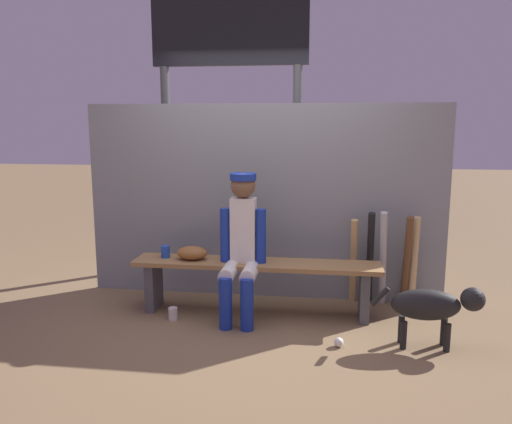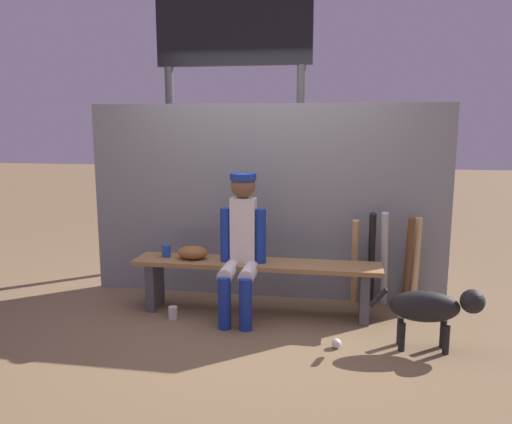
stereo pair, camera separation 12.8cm
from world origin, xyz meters
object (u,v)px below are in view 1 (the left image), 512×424
Objects in this scene: cup_on_ground at (173,314)px; dog at (433,306)px; dugout_bench at (256,274)px; player_seated at (241,241)px; bat_aluminum_silver at (383,259)px; bat_wood_dark at (407,262)px; cup_on_bench at (165,252)px; scoreboard at (235,53)px; baseball_glove at (192,253)px; bat_wood_tan at (353,261)px; bat_wood_natural at (414,262)px; baseball at (339,342)px; bat_aluminum_black at (370,258)px.

cup_on_ground is 2.17m from dog.
player_seated reaches higher than dugout_bench.
player_seated is 1.35m from bat_aluminum_silver.
player_seated is at bearing -163.48° from bat_wood_dark.
player_seated reaches higher than bat_wood_dark.
bat_wood_dark is (0.21, 0.00, -0.02)m from bat_aluminum_silver.
dugout_bench is at bearing 19.57° from cup_on_ground.
dugout_bench reaches higher than cup_on_ground.
player_seated is 11.59× the size of cup_on_bench.
baseball_glove is at bearing -96.09° from scoreboard.
baseball_glove is at bearing 64.94° from cup_on_ground.
bat_wood_dark is at bearing -7.14° from bat_wood_tan.
baseball_glove is 0.33× the size of dog.
bat_wood_natural reaches higher than cup_on_bench.
cup_on_ground is at bearing -162.65° from bat_aluminum_silver.
baseball is 0.09× the size of dog.
baseball_glove is 0.30× the size of bat_aluminum_silver.
bat_aluminum_silver is 0.26× the size of scoreboard.
cup_on_ground is at bearing -166.52° from player_seated.
baseball_glove is 3.78× the size of baseball.
bat_wood_natural is (0.07, 0.03, -0.01)m from bat_wood_dark.
dugout_bench is at bearing -156.22° from bat_wood_tan.
baseball is at bearing -24.83° from baseball_glove.
bat_wood_natural is 2.29m from cup_on_bench.
cup_on_bench is (-1.72, -0.36, 0.12)m from bat_wood_tan.
player_seated is 0.36× the size of scoreboard.
cup_on_bench is at bearing -169.45° from bat_aluminum_black.
dog is at bearing 7.53° from baseball.
bat_aluminum_black is 0.12m from bat_aluminum_silver.
dugout_bench is 2.36× the size of bat_aluminum_silver.
dog is at bearing -14.32° from baseball_glove.
cup_on_ground is (-1.84, -0.57, -0.41)m from bat_aluminum_silver.
baseball is 0.77m from dog.
bat_aluminum_silver is (0.11, -0.05, 0.01)m from bat_aluminum_black.
bat_aluminum_black is 1.11m from baseball.
bat_wood_dark is at bearing 15.66° from cup_on_ground.
scoreboard reaches higher than bat_aluminum_silver.
bat_wood_dark is 2.17m from cup_on_ground.
scoreboard reaches higher than bat_wood_natural.
scoreboard reaches higher than baseball_glove.
player_seated is at bearing 149.36° from baseball.
bat_wood_natural is at bearing -3.24° from bat_wood_tan.
bat_wood_dark reaches higher than cup_on_ground.
cup_on_bench reaches higher than baseball.
bat_aluminum_silver is at bearing 66.26° from baseball.
dugout_bench reaches higher than baseball.
baseball_glove is at bearing -169.30° from bat_aluminum_silver.
bat_wood_tan is 0.89× the size of bat_aluminum_silver.
bat_wood_natural is 7.88× the size of cup_on_ground.
player_seated is (-0.11, -0.11, 0.32)m from dugout_bench.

